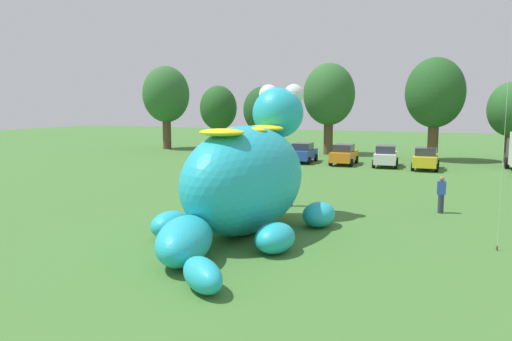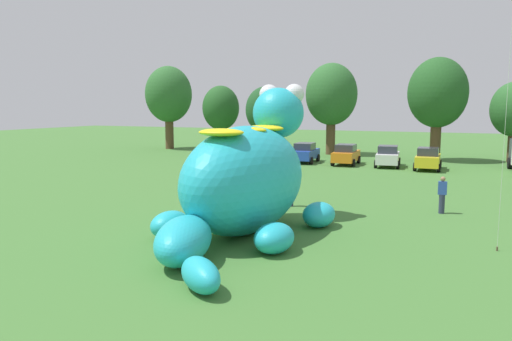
# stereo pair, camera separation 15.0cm
# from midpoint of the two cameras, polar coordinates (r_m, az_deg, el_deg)

# --- Properties ---
(ground_plane) EXTENTS (160.00, 160.00, 0.00)m
(ground_plane) POSITION_cam_midpoint_polar(r_m,az_deg,el_deg) (19.73, 0.68, -6.86)
(ground_plane) COLOR #427533
(giant_inflatable_creature) EXTENTS (5.95, 11.44, 5.85)m
(giant_inflatable_creature) POSITION_cam_midpoint_polar(r_m,az_deg,el_deg) (18.92, -1.39, -0.87)
(giant_inflatable_creature) COLOR #23B2C6
(giant_inflatable_creature) RESTS_ON ground
(car_green) EXTENTS (2.06, 4.16, 1.72)m
(car_green) POSITION_cam_midpoint_polar(r_m,az_deg,el_deg) (44.34, 0.97, 2.28)
(car_green) COLOR #1E7238
(car_green) RESTS_ON ground
(car_blue) EXTENTS (2.14, 4.20, 1.72)m
(car_blue) POSITION_cam_midpoint_polar(r_m,az_deg,el_deg) (42.95, 5.39, 2.08)
(car_blue) COLOR #2347B7
(car_blue) RESTS_ON ground
(car_orange) EXTENTS (2.06, 4.16, 1.72)m
(car_orange) POSITION_cam_midpoint_polar(r_m,az_deg,el_deg) (41.87, 10.08, 1.86)
(car_orange) COLOR orange
(car_orange) RESTS_ON ground
(car_white) EXTENTS (2.26, 4.26, 1.72)m
(car_white) POSITION_cam_midpoint_polar(r_m,az_deg,el_deg) (41.25, 14.74, 1.64)
(car_white) COLOR white
(car_white) RESTS_ON ground
(car_yellow) EXTENTS (2.02, 4.14, 1.72)m
(car_yellow) POSITION_cam_midpoint_polar(r_m,az_deg,el_deg) (40.16, 19.02, 1.33)
(car_yellow) COLOR yellow
(car_yellow) RESTS_ON ground
(tree_far_left) EXTENTS (5.30, 5.30, 9.41)m
(tree_far_left) POSITION_cam_midpoint_polar(r_m,az_deg,el_deg) (57.45, -10.49, 8.64)
(tree_far_left) COLOR brown
(tree_far_left) RESTS_ON ground
(tree_left) EXTENTS (4.00, 4.00, 7.09)m
(tree_left) POSITION_cam_midpoint_polar(r_m,az_deg,el_deg) (53.76, -4.47, 7.21)
(tree_left) COLOR brown
(tree_left) RESTS_ON ground
(tree_mid_left) EXTENTS (3.84, 3.84, 6.82)m
(tree_mid_left) POSITION_cam_midpoint_polar(r_m,az_deg,el_deg) (49.33, 0.68, 7.00)
(tree_mid_left) COLOR brown
(tree_mid_left) RESTS_ON ground
(tree_centre_left) EXTENTS (5.17, 5.17, 9.18)m
(tree_centre_left) POSITION_cam_midpoint_polar(r_m,az_deg,el_deg) (50.46, 8.40, 8.68)
(tree_centre_left) COLOR brown
(tree_centre_left) RESTS_ON ground
(tree_centre) EXTENTS (5.17, 5.17, 9.18)m
(tree_centre) POSITION_cam_midpoint_polar(r_m,az_deg,el_deg) (46.83, 20.00, 8.41)
(tree_centre) COLOR brown
(tree_centre) RESTS_ON ground
(tree_centre_right) EXTENTS (3.94, 3.94, 6.99)m
(tree_centre_right) POSITION_cam_midpoint_polar(r_m,az_deg,el_deg) (48.32, 27.45, 6.29)
(tree_centre_right) COLOR brown
(tree_centre_right) RESTS_ON ground
(spectator_near_inflatable) EXTENTS (0.38, 0.26, 1.71)m
(spectator_near_inflatable) POSITION_cam_midpoint_polar(r_m,az_deg,el_deg) (33.34, -1.45, 0.53)
(spectator_near_inflatable) COLOR black
(spectator_near_inflatable) RESTS_ON ground
(spectator_by_cars) EXTENTS (0.38, 0.26, 1.71)m
(spectator_by_cars) POSITION_cam_midpoint_polar(r_m,az_deg,el_deg) (24.03, 20.56, -2.67)
(spectator_by_cars) COLOR #2D334C
(spectator_by_cars) RESTS_ON ground
(spectator_wandering) EXTENTS (0.38, 0.26, 1.71)m
(spectator_wandering) POSITION_cam_midpoint_polar(r_m,az_deg,el_deg) (24.11, 3.81, -2.17)
(spectator_wandering) COLOR #2D334C
(spectator_wandering) RESTS_ON ground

